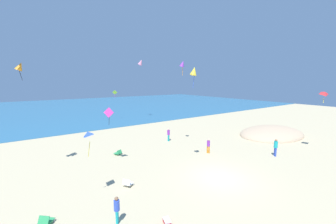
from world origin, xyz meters
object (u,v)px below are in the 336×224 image
beach_chair_far_right (46,220)px  person_3 (208,145)px  person_2 (276,146)px  kite_lime (115,93)px  kite_purple (182,64)px  kite_pink (141,62)px  kite_magenta (109,113)px  kite_red (325,93)px  beach_chair_mid_beach (128,183)px  kite_orange (20,66)px  kite_blue (88,134)px  beach_chair_near_camera (118,153)px  person_0 (117,208)px  kite_yellow (194,71)px  cooler_box (167,222)px  person_1 (169,134)px

beach_chair_far_right → person_3: 14.43m
person_2 → person_3: 6.34m
kite_lime → kite_purple: (0.61, -18.66, 3.80)m
kite_pink → kite_magenta: kite_pink is taller
kite_magenta → kite_purple: 9.30m
kite_red → beach_chair_mid_beach: bearing=165.7°
kite_orange → kite_magenta: size_ratio=0.93×
person_2 → kite_blue: 16.92m
beach_chair_near_camera → person_0: size_ratio=0.58×
person_2 → beach_chair_near_camera: bearing=-178.1°
person_0 → kite_blue: (-0.52, 2.95, 3.28)m
person_0 → kite_yellow: size_ratio=0.85×
beach_chair_far_right → person_3: person_3 is taller
beach_chair_mid_beach → kite_blue: kite_blue is taller
person_3 → kite_yellow: 8.06m
person_0 → kite_orange: (-3.49, 9.07, 7.36)m
person_2 → kite_blue: size_ratio=1.07×
beach_chair_far_right → kite_orange: (-0.50, 7.13, 7.95)m
person_3 → kite_orange: size_ratio=1.09×
kite_magenta → beach_chair_near_camera: bearing=54.9°
cooler_box → person_0: size_ratio=0.40×
person_0 → person_2: (15.89, 0.24, 0.15)m
kite_pink → kite_yellow: size_ratio=0.83×
kite_lime → kite_orange: bearing=-127.4°
kite_blue → kite_purple: bearing=23.7°
kite_red → person_0: bearing=175.3°
person_0 → kite_red: (20.62, -1.71, 5.16)m
beach_chair_near_camera → cooler_box: bearing=145.7°
cooler_box → person_2: (13.85, 1.70, 0.87)m
kite_orange → beach_chair_mid_beach: bearing=-48.1°
person_0 → kite_blue: kite_blue is taller
cooler_box → kite_yellow: bearing=38.2°
cooler_box → kite_pink: size_ratio=0.41×
kite_pink → kite_yellow: kite_pink is taller
beach_chair_near_camera → kite_blue: kite_blue is taller
beach_chair_near_camera → kite_blue: bearing=120.7°
kite_yellow → beach_chair_mid_beach: bearing=179.1°
kite_pink → kite_blue: size_ratio=0.89×
kite_red → kite_lime: (-10.87, 28.10, -0.84)m
kite_red → kite_pink: size_ratio=0.88×
kite_blue → person_1: bearing=33.8°
person_0 → kite_pink: 30.19m
person_2 → kite_lime: bearing=141.3°
beach_chair_mid_beach → person_0: bearing=-155.0°
person_3 → kite_red: (9.42, -6.22, 5.14)m
kite_pink → kite_purple: (-3.92, -17.00, -1.69)m
kite_yellow → kite_magenta: 7.72m
kite_pink → kite_orange: (-17.77, -15.66, -2.45)m
kite_pink → cooler_box: bearing=-115.1°
cooler_box → person_1: bearing=54.7°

